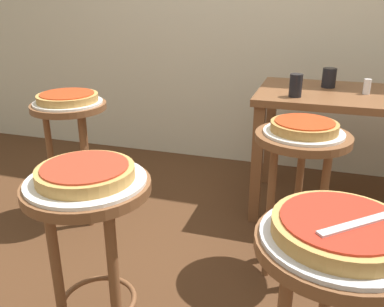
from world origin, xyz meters
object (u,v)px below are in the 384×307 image
(stool_foreground, at_px, (330,298))
(stool_rear, at_px, (72,134))
(serving_plate_leftside, at_px, (304,133))
(pizza_rear, at_px, (67,97))
(serving_plate_middle, at_px, (86,181))
(cup_far_edge, at_px, (329,78))
(cup_near_edge, at_px, (296,85))
(stool_middle, at_px, (91,230))
(serving_plate_rear, at_px, (68,102))
(pizza_server_knife, at_px, (356,224))
(pizza_foreground, at_px, (341,227))
(pizza_leftside, at_px, (304,126))
(serving_plate_foreground, at_px, (339,238))
(stool_leftside, at_px, (300,172))
(condiment_shaker, at_px, (367,87))
(dining_table, at_px, (351,113))
(pizza_middle, at_px, (85,172))

(stool_foreground, distance_m, stool_rear, 1.71)
(serving_plate_leftside, distance_m, pizza_rear, 1.28)
(serving_plate_middle, xyz_separation_m, cup_far_edge, (0.73, 1.54, 0.09))
(cup_near_edge, bearing_deg, stool_middle, -114.17)
(serving_plate_rear, relative_size, pizza_server_knife, 1.71)
(stool_foreground, bearing_deg, stool_rear, 145.22)
(serving_plate_rear, height_order, cup_near_edge, cup_near_edge)
(stool_rear, bearing_deg, pizza_server_knife, -34.75)
(pizza_foreground, xyz_separation_m, cup_near_edge, (-0.21, 1.34, 0.07))
(stool_rear, height_order, pizza_server_knife, pizza_server_knife)
(pizza_leftside, xyz_separation_m, cup_far_edge, (0.09, 0.83, 0.06))
(cup_near_edge, bearing_deg, serving_plate_foreground, -81.02)
(pizza_foreground, xyz_separation_m, cup_far_edge, (-0.04, 1.65, 0.06))
(stool_foreground, relative_size, pizza_foreground, 2.12)
(serving_plate_rear, bearing_deg, cup_far_edge, 26.29)
(stool_middle, height_order, stool_leftside, same)
(stool_middle, xyz_separation_m, cup_far_edge, (0.73, 1.54, 0.28))
(pizza_foreground, bearing_deg, stool_leftside, 99.13)
(pizza_server_knife, bearing_deg, cup_near_edge, 58.09)
(pizza_foreground, relative_size, stool_rear, 0.47)
(condiment_shaker, bearing_deg, stool_leftside, -112.66)
(pizza_foreground, relative_size, condiment_shaker, 3.98)
(pizza_foreground, height_order, cup_near_edge, cup_near_edge)
(stool_middle, height_order, cup_near_edge, cup_near_edge)
(condiment_shaker, distance_m, pizza_server_knife, 1.55)
(stool_foreground, distance_m, dining_table, 1.55)
(serving_plate_foreground, distance_m, stool_rear, 1.72)
(stool_foreground, distance_m, serving_plate_rear, 1.72)
(pizza_leftside, bearing_deg, serving_plate_rear, 172.99)
(dining_table, relative_size, pizza_server_knife, 4.89)
(serving_plate_foreground, relative_size, stool_rear, 0.55)
(pizza_foreground, bearing_deg, cup_far_edge, 91.39)
(stool_foreground, bearing_deg, pizza_server_knife, -33.69)
(stool_rear, xyz_separation_m, cup_near_edge, (1.19, 0.37, 0.28))
(stool_leftside, bearing_deg, serving_plate_foreground, -80.87)
(stool_rear, height_order, cup_near_edge, cup_near_edge)
(pizza_leftside, bearing_deg, stool_leftside, 180.00)
(serving_plate_leftside, bearing_deg, serving_plate_rear, 172.99)
(stool_leftside, xyz_separation_m, stool_rear, (-1.27, 0.16, 0.00))
(serving_plate_middle, distance_m, dining_table, 1.68)
(serving_plate_middle, distance_m, cup_far_edge, 1.71)
(serving_plate_middle, bearing_deg, pizza_middle, 0.00)
(stool_middle, relative_size, pizza_rear, 2.14)
(serving_plate_leftside, relative_size, cup_far_edge, 3.01)
(serving_plate_leftside, bearing_deg, pizza_middle, -131.71)
(stool_leftside, bearing_deg, cup_far_edge, 83.71)
(serving_plate_middle, relative_size, pizza_rear, 1.17)
(serving_plate_middle, bearing_deg, cup_far_edge, 64.77)
(pizza_middle, distance_m, pizza_rear, 1.08)
(pizza_middle, height_order, stool_leftside, pizza_middle)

